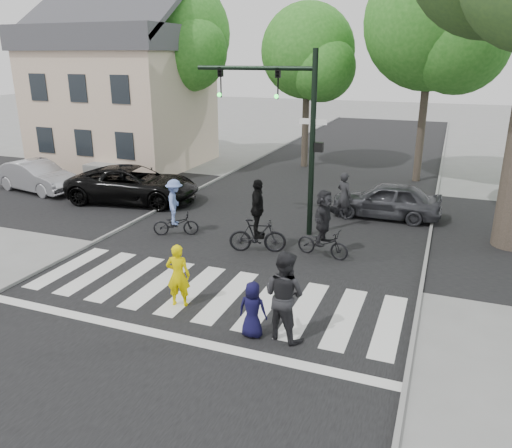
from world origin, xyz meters
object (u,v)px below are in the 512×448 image
Objects in this scene: cyclist_left at (175,212)px; pedestrian_adult at (284,295)px; pedestrian_woman at (178,275)px; car_silver at (37,176)px; cyclist_right at (324,227)px; car_grey at (386,200)px; pedestrian_child at (253,310)px; cyclist_mid at (258,223)px; car_suv at (134,184)px; traffic_signal at (288,117)px.

pedestrian_adult is at bearing -41.78° from cyclist_left.
car_silver is (-11.26, 7.20, -0.11)m from pedestrian_woman.
cyclist_right is 4.79m from car_grey.
pedestrian_child is 6.94m from cyclist_left.
pedestrian_woman is 3.99m from cyclist_mid.
pedestrian_woman is 2.86m from pedestrian_adult.
cyclist_left is 5.08m from cyclist_right.
car_grey is (1.56, 9.59, 0.04)m from pedestrian_child.
cyclist_right is at bearing 9.88° from cyclist_mid.
car_silver is (-11.78, 3.25, -0.26)m from cyclist_mid.
cyclist_left is 4.71m from car_suv.
car_suv is (-6.77, 3.37, -0.20)m from cyclist_mid.
traffic_signal reaches higher than pedestrian_adult.
cyclist_mid is 12.23m from car_silver.
cyclist_left is at bearing -49.87° from pedestrian_child.
car_silver is at bearing 164.59° from cyclist_mid.
car_grey is at bearing 35.72° from cyclist_left.
car_silver reaches higher than car_grey.
car_silver is at bearing 82.28° from car_suv.
car_silver is 1.04× the size of car_grey.
cyclist_mid is (-1.66, 4.62, 0.31)m from pedestrian_child.
cyclist_mid is at bearing -170.12° from cyclist_right.
cyclist_right is at bearing -96.93° from pedestrian_child.
pedestrian_woman is at bearing -148.61° from car_suv.
pedestrian_woman is 9.63m from car_suv.
pedestrian_child is at bearing -110.46° from car_silver.
cyclist_mid is at bearing -73.58° from pedestrian_child.
pedestrian_child is at bearing 148.77° from pedestrian_woman.
traffic_signal is at bearing 26.75° from cyclist_left.
pedestrian_child is 11.62m from car_suv.
pedestrian_adult reaches higher than car_suv.
cyclist_right is at bearing -118.19° from car_suv.
cyclist_left reaches higher than car_grey.
traffic_signal is 1.12× the size of car_suv.
traffic_signal is 2.61× the size of cyclist_mid.
pedestrian_adult is at bearing -62.54° from cyclist_mid.
car_suv reaches higher than pedestrian_child.
car_grey is (2.99, 2.87, -3.22)m from traffic_signal.
cyclist_left is at bearing -73.43° from pedestrian_woman.
cyclist_left is at bearing -23.88° from pedestrian_adult.
car_silver is (-8.67, 2.84, -0.15)m from cyclist_left.
car_silver is 15.10m from car_grey.
pedestrian_woman is 0.40× the size of car_grey.
pedestrian_adult is (2.07, -6.51, -2.91)m from traffic_signal.
car_suv is (-7.00, 1.28, -3.16)m from traffic_signal.
pedestrian_child is (2.18, -0.67, -0.16)m from pedestrian_woman.
car_suv is at bearing 169.68° from traffic_signal.
traffic_signal is 1.51× the size of car_grey.
cyclist_right is at bearing -68.21° from pedestrian_adult.
pedestrian_adult is at bearing -139.76° from car_suv.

